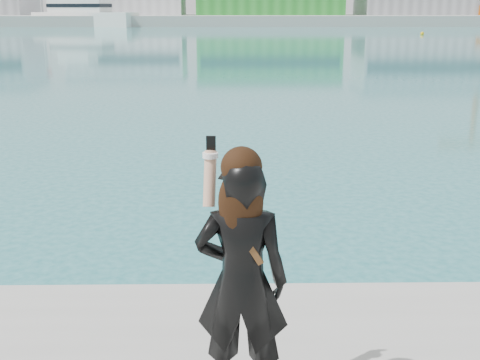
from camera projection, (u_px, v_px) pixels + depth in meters
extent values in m
cube|color=#9E9E99|center=(231.00, 20.00, 129.93)|extent=(320.00, 40.00, 2.00)
cube|color=white|center=(85.00, 19.00, 113.68)|extent=(20.54, 11.16, 2.64)
cube|color=white|center=(79.00, 6.00, 113.28)|extent=(11.88, 7.69, 2.42)
cube|color=black|center=(79.00, 6.00, 113.28)|extent=(12.12, 7.86, 0.66)
sphere|color=#E0AB0B|center=(422.00, 35.00, 79.62)|extent=(0.50, 0.50, 0.50)
imported|color=black|center=(242.00, 283.00, 4.06)|extent=(0.67, 0.48, 1.74)
sphere|color=black|center=(241.00, 167.00, 3.81)|extent=(0.27, 0.27, 0.27)
ellipsoid|color=black|center=(241.00, 203.00, 3.83)|extent=(0.29, 0.15, 0.46)
cylinder|color=tan|center=(210.00, 179.00, 3.98)|extent=(0.10, 0.21, 0.38)
cylinder|color=white|center=(210.00, 155.00, 3.97)|extent=(0.10, 0.10, 0.03)
cube|color=black|center=(211.00, 145.00, 4.00)|extent=(0.06, 0.02, 0.13)
cube|color=#4C2D14|center=(245.00, 239.00, 3.88)|extent=(0.24, 0.04, 0.36)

